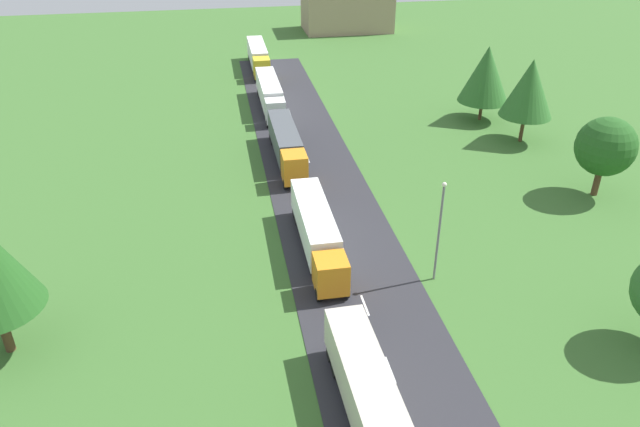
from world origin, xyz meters
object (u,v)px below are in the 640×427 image
at_px(tree_maple, 529,88).
at_px(lamppost_second, 440,227).
at_px(tree_birch, 606,147).
at_px(tree_elm, 486,74).
at_px(truck_fourth, 270,93).
at_px(truck_third, 287,144).
at_px(distant_building, 347,10).
at_px(truck_lead, 373,407).
at_px(truck_fifth, 258,56).
at_px(truck_second, 317,230).

bearing_deg(tree_maple, lamppost_second, -128.28).
distance_m(tree_birch, tree_elm, 21.62).
relative_size(lamppost_second, tree_maple, 0.87).
bearing_deg(truck_fourth, tree_maple, -30.48).
height_order(truck_third, distant_building, distant_building).
xyz_separation_m(tree_birch, tree_elm, (-2.80, 21.42, 0.83)).
distance_m(truck_lead, tree_elm, 52.79).
height_order(lamppost_second, distant_building, lamppost_second).
bearing_deg(truck_third, tree_elm, 17.78).
distance_m(truck_lead, tree_maple, 47.52).
relative_size(truck_fifth, tree_maple, 1.51).
bearing_deg(truck_fourth, truck_second, -89.81).
xyz_separation_m(truck_lead, distant_building, (19.99, 97.46, 1.79)).
distance_m(truck_second, tree_birch, 29.33).
relative_size(truck_lead, tree_maple, 1.49).
height_order(truck_third, truck_fifth, truck_fifth).
height_order(truck_fourth, tree_elm, tree_elm).
relative_size(tree_maple, distant_building, 0.58).
xyz_separation_m(truck_lead, tree_birch, (28.91, 24.30, 3.01)).
bearing_deg(truck_lead, truck_third, 89.88).
height_order(tree_birch, distant_building, tree_birch).
height_order(truck_fourth, truck_fifth, truck_fourth).
xyz_separation_m(truck_third, distant_building, (19.91, 60.09, 1.81)).
bearing_deg(truck_third, truck_second, -89.56).
distance_m(truck_fourth, tree_elm, 27.73).
height_order(truck_third, tree_maple, tree_maple).
xyz_separation_m(truck_fifth, lamppost_second, (8.32, -59.68, 2.58)).
distance_m(truck_second, truck_fourth, 35.52).
bearing_deg(tree_elm, truck_fourth, 161.21).
bearing_deg(tree_birch, truck_lead, -139.95).
bearing_deg(truck_fifth, truck_lead, -90.17).
distance_m(truck_third, lamppost_second, 25.38).
height_order(truck_lead, truck_third, truck_lead).
relative_size(truck_lead, tree_elm, 1.55).
xyz_separation_m(truck_third, tree_maple, (27.87, 0.81, 4.37)).
height_order(truck_fifth, tree_maple, tree_maple).
relative_size(truck_fourth, tree_maple, 1.50).
bearing_deg(tree_elm, truck_second, -134.15).
distance_m(truck_fourth, tree_birch, 41.89).
distance_m(truck_fourth, distant_building, 47.31).
height_order(truck_fifth, tree_birch, tree_birch).
relative_size(truck_lead, truck_fourth, 1.00).
height_order(truck_second, truck_third, truck_second).
relative_size(tree_elm, distant_building, 0.56).
distance_m(truck_fourth, truck_fifth, 18.70).
distance_m(truck_fifth, tree_maple, 44.93).
bearing_deg(tree_birch, truck_fourth, 133.59).
height_order(truck_third, lamppost_second, lamppost_second).
bearing_deg(truck_fourth, truck_lead, -90.11).
relative_size(truck_second, truck_fourth, 0.96).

